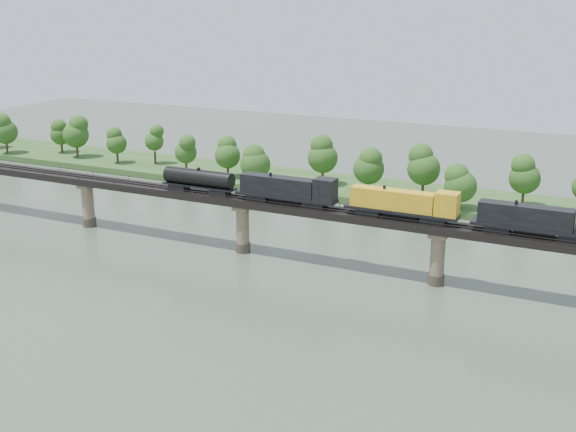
% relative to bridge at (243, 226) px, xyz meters
% --- Properties ---
extents(ground, '(400.00, 400.00, 0.00)m').
position_rel_bridge_xyz_m(ground, '(0.00, -30.00, -5.46)').
color(ground, '#384738').
rests_on(ground, ground).
extents(far_bank, '(300.00, 24.00, 1.60)m').
position_rel_bridge_xyz_m(far_bank, '(0.00, 55.00, -4.66)').
color(far_bank, '#2A4D1E').
rests_on(far_bank, ground).
extents(bridge, '(236.00, 30.00, 11.50)m').
position_rel_bridge_xyz_m(bridge, '(0.00, 0.00, 0.00)').
color(bridge, '#473A2D').
rests_on(bridge, ground).
extents(bridge_superstructure, '(220.00, 4.90, 0.75)m').
position_rel_bridge_xyz_m(bridge_superstructure, '(0.00, 0.00, 6.33)').
color(bridge_superstructure, black).
rests_on(bridge_superstructure, bridge).
extents(far_treeline, '(289.06, 17.54, 13.60)m').
position_rel_bridge_xyz_m(far_treeline, '(-8.21, 50.52, 3.37)').
color(far_treeline, '#382619').
rests_on(far_treeline, far_bank).
extents(freight_train, '(84.84, 3.31, 5.84)m').
position_rel_bridge_xyz_m(freight_train, '(25.34, -0.00, 8.83)').
color(freight_train, black).
rests_on(freight_train, bridge).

